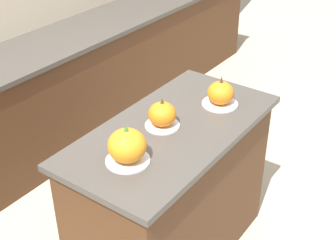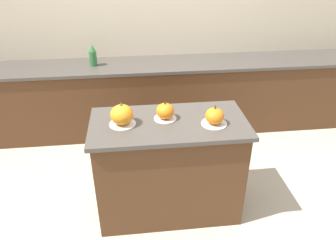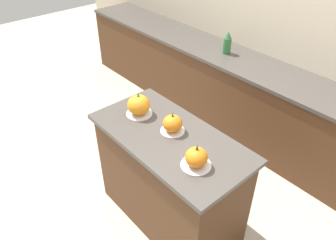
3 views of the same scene
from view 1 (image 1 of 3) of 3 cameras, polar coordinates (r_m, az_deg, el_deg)
kitchen_island at (r=2.68m, az=0.56°, el=-9.09°), size 1.26×0.63×0.91m
back_counter at (r=3.56m, az=-18.88°, el=-0.03°), size 6.00×0.60×0.89m
pumpkin_cake_left at (r=2.13m, az=-5.08°, el=-3.20°), size 0.21×0.21×0.20m
pumpkin_cake_center at (r=2.39m, az=-0.71°, el=0.61°), size 0.18×0.18×0.16m
pumpkin_cake_right at (r=2.60m, az=6.42°, el=3.18°), size 0.20×0.20×0.17m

